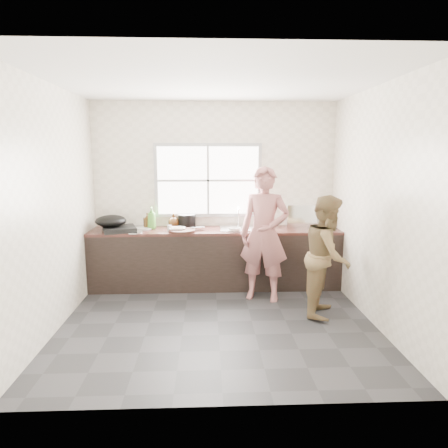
{
  "coord_description": "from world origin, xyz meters",
  "views": [
    {
      "loc": [
        -0.11,
        -4.42,
        1.95
      ],
      "look_at": [
        0.1,
        0.65,
        1.05
      ],
      "focal_mm": 32.0,
      "sensor_mm": 36.0,
      "label": 1
    }
  ],
  "objects_px": {
    "wok": "(111,221)",
    "glass_jar": "(170,228)",
    "bowl_crabs": "(263,230)",
    "bowl_held": "(234,229)",
    "bottle_brown_short": "(174,221)",
    "pot_lid_left": "(134,232)",
    "bowl_mince": "(177,229)",
    "cutting_board": "(182,231)",
    "pot_lid_right": "(134,227)",
    "person_side": "(328,256)",
    "dish_rack": "(300,215)",
    "plate_food": "(144,228)",
    "bottle_brown_tall": "(147,221)",
    "woman": "(264,238)",
    "bottle_green": "(152,218)",
    "burner": "(119,229)",
    "black_pot": "(187,221)"
  },
  "relations": [
    {
      "from": "bowl_held",
      "to": "dish_rack",
      "type": "xyz_separation_m",
      "value": [
        1.03,
        0.41,
        0.13
      ]
    },
    {
      "from": "person_side",
      "to": "wok",
      "type": "relative_size",
      "value": 3.36
    },
    {
      "from": "bowl_held",
      "to": "bottle_brown_tall",
      "type": "relative_size",
      "value": 1.06
    },
    {
      "from": "person_side",
      "to": "bowl_mince",
      "type": "relative_size",
      "value": 6.31
    },
    {
      "from": "person_side",
      "to": "dish_rack",
      "type": "distance_m",
      "value": 1.36
    },
    {
      "from": "dish_rack",
      "to": "pot_lid_right",
      "type": "xyz_separation_m",
      "value": [
        -2.51,
        0.0,
        -0.16
      ]
    },
    {
      "from": "wok",
      "to": "glass_jar",
      "type": "bearing_deg",
      "value": -4.12
    },
    {
      "from": "burner",
      "to": "plate_food",
      "type": "bearing_deg",
      "value": 25.68
    },
    {
      "from": "woman",
      "to": "wok",
      "type": "xyz_separation_m",
      "value": [
        -2.13,
        0.5,
        0.17
      ]
    },
    {
      "from": "bowl_held",
      "to": "bottle_brown_short",
      "type": "height_order",
      "value": "bottle_brown_short"
    },
    {
      "from": "bowl_held",
      "to": "pot_lid_left",
      "type": "distance_m",
      "value": 1.4
    },
    {
      "from": "wok",
      "to": "bowl_mince",
      "type": "bearing_deg",
      "value": -5.75
    },
    {
      "from": "burner",
      "to": "dish_rack",
      "type": "distance_m",
      "value": 2.69
    },
    {
      "from": "pot_lid_right",
      "to": "bowl_held",
      "type": "bearing_deg",
      "value": -15.33
    },
    {
      "from": "pot_lid_right",
      "to": "bottle_green",
      "type": "bearing_deg",
      "value": -28.59
    },
    {
      "from": "bowl_crabs",
      "to": "wok",
      "type": "height_order",
      "value": "wok"
    },
    {
      "from": "person_side",
      "to": "dish_rack",
      "type": "bearing_deg",
      "value": 24.7
    },
    {
      "from": "bowl_mince",
      "to": "bowl_crabs",
      "type": "xyz_separation_m",
      "value": [
        1.22,
        -0.06,
        -0.0
      ]
    },
    {
      "from": "person_side",
      "to": "glass_jar",
      "type": "distance_m",
      "value": 2.22
    },
    {
      "from": "woman",
      "to": "person_side",
      "type": "relative_size",
      "value": 1.14
    },
    {
      "from": "bottle_brown_short",
      "to": "wok",
      "type": "relative_size",
      "value": 0.44
    },
    {
      "from": "bowl_crabs",
      "to": "bowl_held",
      "type": "bearing_deg",
      "value": 175.57
    },
    {
      "from": "pot_lid_left",
      "to": "bowl_crabs",
      "type": "bearing_deg",
      "value": 0.11
    },
    {
      "from": "cutting_board",
      "to": "dish_rack",
      "type": "distance_m",
      "value": 1.82
    },
    {
      "from": "bottle_green",
      "to": "glass_jar",
      "type": "xyz_separation_m",
      "value": [
        0.27,
        -0.19,
        -0.12
      ]
    },
    {
      "from": "cutting_board",
      "to": "pot_lid_right",
      "type": "relative_size",
      "value": 1.31
    },
    {
      "from": "woman",
      "to": "cutting_board",
      "type": "height_order",
      "value": "woman"
    },
    {
      "from": "bottle_green",
      "to": "woman",
      "type": "bearing_deg",
      "value": -21.87
    },
    {
      "from": "cutting_board",
      "to": "glass_jar",
      "type": "height_order",
      "value": "glass_jar"
    },
    {
      "from": "bowl_held",
      "to": "black_pot",
      "type": "xyz_separation_m",
      "value": [
        -0.69,
        0.4,
        0.06
      ]
    },
    {
      "from": "person_side",
      "to": "burner",
      "type": "relative_size",
      "value": 3.33
    },
    {
      "from": "dish_rack",
      "to": "burner",
      "type": "bearing_deg",
      "value": -172.18
    },
    {
      "from": "cutting_board",
      "to": "bowl_mince",
      "type": "relative_size",
      "value": 1.58
    },
    {
      "from": "plate_food",
      "to": "bottle_brown_tall",
      "type": "distance_m",
      "value": 0.13
    },
    {
      "from": "bowl_held",
      "to": "bottle_brown_short",
      "type": "bearing_deg",
      "value": 157.08
    },
    {
      "from": "bowl_crabs",
      "to": "dish_rack",
      "type": "height_order",
      "value": "dish_rack"
    },
    {
      "from": "woman",
      "to": "bowl_mince",
      "type": "xyz_separation_m",
      "value": [
        -1.18,
        0.4,
        0.05
      ]
    },
    {
      "from": "black_pot",
      "to": "glass_jar",
      "type": "height_order",
      "value": "black_pot"
    },
    {
      "from": "bottle_green",
      "to": "pot_lid_right",
      "type": "height_order",
      "value": "bottle_green"
    },
    {
      "from": "woman",
      "to": "cutting_board",
      "type": "xyz_separation_m",
      "value": [
        -1.11,
        0.36,
        0.04
      ]
    },
    {
      "from": "dish_rack",
      "to": "woman",
      "type": "bearing_deg",
      "value": -129.23
    },
    {
      "from": "woman",
      "to": "plate_food",
      "type": "distance_m",
      "value": 1.79
    },
    {
      "from": "wok",
      "to": "pot_lid_left",
      "type": "height_order",
      "value": "wok"
    },
    {
      "from": "bowl_held",
      "to": "black_pot",
      "type": "height_order",
      "value": "black_pot"
    },
    {
      "from": "bowl_mince",
      "to": "plate_food",
      "type": "height_order",
      "value": "bowl_mince"
    },
    {
      "from": "dish_rack",
      "to": "black_pot",
      "type": "bearing_deg",
      "value": -178.86
    },
    {
      "from": "bottle_brown_short",
      "to": "pot_lid_left",
      "type": "bearing_deg",
      "value": -141.5
    },
    {
      "from": "bowl_mince",
      "to": "bottle_brown_short",
      "type": "bearing_deg",
      "value": 102.57
    },
    {
      "from": "bowl_crabs",
      "to": "bowl_held",
      "type": "height_order",
      "value": "bowl_held"
    },
    {
      "from": "plate_food",
      "to": "cutting_board",
      "type": "bearing_deg",
      "value": -23.9
    }
  ]
}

